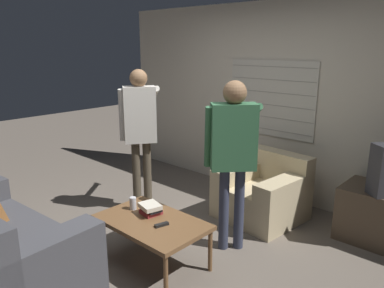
% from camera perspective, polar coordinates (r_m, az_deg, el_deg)
% --- Properties ---
extents(ground_plane, '(16.00, 16.00, 0.00)m').
position_cam_1_polar(ground_plane, '(3.98, -4.85, -15.44)').
color(ground_plane, '#665B51').
extents(wall_back, '(5.20, 0.08, 2.55)m').
position_cam_1_polar(wall_back, '(5.08, 11.95, 6.32)').
color(wall_back, beige).
rests_on(wall_back, ground_plane).
extents(armchair_beige, '(0.96, 0.92, 0.76)m').
position_cam_1_polar(armchair_beige, '(4.56, 10.82, -7.28)').
color(armchair_beige, '#C6B289').
rests_on(armchair_beige, ground_plane).
extents(coffee_table, '(1.02, 0.63, 0.45)m').
position_cam_1_polar(coffee_table, '(3.53, -6.12, -12.07)').
color(coffee_table, brown).
rests_on(coffee_table, ground_plane).
extents(person_left_standing, '(0.58, 0.76, 1.74)m').
position_cam_1_polar(person_left_standing, '(4.48, -7.92, 3.07)').
color(person_left_standing, '#4C4233').
rests_on(person_left_standing, ground_plane).
extents(person_right_standing, '(0.50, 0.81, 1.69)m').
position_cam_1_polar(person_right_standing, '(3.58, 6.29, -0.17)').
color(person_right_standing, '#33384C').
rests_on(person_right_standing, ground_plane).
extents(book_stack, '(0.24, 0.22, 0.11)m').
position_cam_1_polar(book_stack, '(3.61, -6.31, -9.78)').
color(book_stack, maroon).
rests_on(book_stack, coffee_table).
extents(soda_can, '(0.07, 0.07, 0.13)m').
position_cam_1_polar(soda_can, '(3.73, -8.99, -8.91)').
color(soda_can, silver).
rests_on(soda_can, coffee_table).
extents(spare_remote, '(0.07, 0.14, 0.02)m').
position_cam_1_polar(spare_remote, '(3.40, -4.64, -12.16)').
color(spare_remote, black).
rests_on(spare_remote, coffee_table).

